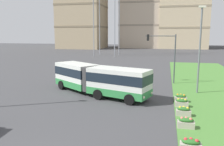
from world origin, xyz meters
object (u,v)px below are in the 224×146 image
Objects in this scene: flower_planter_1 at (191,145)px; flower_planter_3 at (184,111)px; car_grey_wagon at (79,72)px; apartment_tower_westcentre at (143,5)px; flower_planter_2 at (186,123)px; articulated_bus at (97,79)px; flower_planter_4 at (182,103)px; streetlight_median at (200,47)px; flower_planter_5 at (181,98)px; traffic_light_far_right at (165,50)px.

flower_planter_1 is 5.64m from flower_planter_3.
apartment_tower_westcentre is (1.28, 78.46, 18.52)m from car_grey_wagon.
flower_planter_2 is (0.00, 3.24, 0.00)m from flower_planter_1.
articulated_bus is at bearing -87.29° from apartment_tower_westcentre.
flower_planter_4 is at bearing 90.00° from flower_planter_1.
streetlight_median reaches higher than car_grey_wagon.
flower_planter_2 and flower_planter_3 have the same top height.
flower_planter_5 is at bearing 90.00° from flower_planter_1.
car_grey_wagon reaches higher than flower_planter_4.
streetlight_median is (15.67, -5.93, 4.24)m from car_grey_wagon.
streetlight_median is at bearing 81.88° from flower_planter_1.
flower_planter_5 is (0.00, 6.23, 0.00)m from flower_planter_2.
flower_planter_3 is 12.77m from traffic_light_far_right.
flower_planter_3 and flower_planter_4 have the same top height.
traffic_light_far_right is at bearing 100.86° from flower_planter_5.
flower_planter_5 is 6.26m from streetlight_median.
articulated_bus reaches higher than car_grey_wagon.
flower_planter_5 is 91.08m from apartment_tower_westcentre.
car_grey_wagon is 80.62m from apartment_tower_westcentre.
apartment_tower_westcentre reaches higher than streetlight_median.
flower_planter_4 is 7.29m from streetlight_median.
car_grey_wagon is at bearing 125.60° from flower_planter_1.
articulated_bus reaches higher than flower_planter_3.
traffic_light_far_right is (12.19, -1.52, 3.50)m from car_grey_wagon.
articulated_bus is 10.50× the size of flower_planter_1.
articulated_bus is 10.26m from car_grey_wagon.
articulated_bus is 11.18m from flower_planter_2.
apartment_tower_westcentre is at bearing 98.06° from flower_planter_5.
flower_planter_3 is 94.80m from apartment_tower_westcentre.
articulated_bus is 8.53m from flower_planter_5.
flower_planter_1 is at bearing -82.71° from apartment_tower_westcentre.
apartment_tower_westcentre reaches higher than articulated_bus.
flower_planter_4 and flower_planter_5 have the same top height.
flower_planter_1 is at bearing -90.00° from flower_planter_2.
flower_planter_1 is 1.00× the size of flower_planter_3.
flower_planter_1 and flower_planter_2 have the same top height.
articulated_bus is 10.50× the size of flower_planter_3.
flower_planter_5 is (0.00, 9.47, 0.00)m from flower_planter_1.
flower_planter_4 is at bearing -39.34° from car_grey_wagon.
car_grey_wagon is at bearing 172.89° from traffic_light_far_right.
flower_planter_4 is (8.37, -2.61, -1.23)m from articulated_bus.
traffic_light_far_right reaches higher than flower_planter_3.
apartment_tower_westcentre is at bearing 97.93° from flower_planter_4.
flower_planter_3 is (8.37, -4.92, -1.23)m from articulated_bus.
streetlight_median is at bearing 79.31° from flower_planter_2.
flower_planter_3 is at bearing -44.64° from car_grey_wagon.
flower_planter_1 is 0.03× the size of apartment_tower_westcentre.
flower_planter_4 is 1.00× the size of flower_planter_5.
traffic_light_far_right is (-1.58, 9.77, 3.83)m from flower_planter_4.
streetlight_median reaches higher than flower_planter_4.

